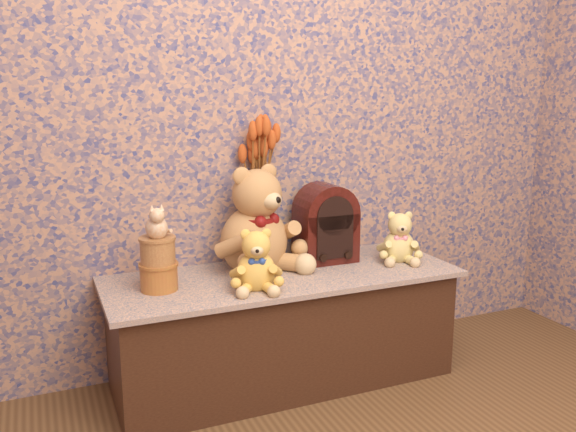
# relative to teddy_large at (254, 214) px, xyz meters

# --- Properties ---
(display_shelf) EXTENTS (1.38, 0.52, 0.45)m
(display_shelf) POSITION_rel_teddy_large_xyz_m (0.08, -0.10, -0.45)
(display_shelf) COLOR #344A6C
(display_shelf) RESTS_ON ground
(teddy_large) EXTENTS (0.49, 0.53, 0.45)m
(teddy_large) POSITION_rel_teddy_large_xyz_m (0.00, 0.00, 0.00)
(teddy_large) COLOR #AE7B43
(teddy_large) RESTS_ON display_shelf
(teddy_medium) EXTENTS (0.24, 0.27, 0.24)m
(teddy_medium) POSITION_rel_teddy_large_xyz_m (-0.07, -0.23, -0.10)
(teddy_medium) COLOR gold
(teddy_medium) RESTS_ON display_shelf
(teddy_small) EXTENTS (0.25, 0.27, 0.23)m
(teddy_small) POSITION_rel_teddy_large_xyz_m (0.60, -0.12, -0.11)
(teddy_small) COLOR tan
(teddy_small) RESTS_ON display_shelf
(cathedral_radio) EXTENTS (0.24, 0.17, 0.33)m
(cathedral_radio) POSITION_rel_teddy_large_xyz_m (0.32, 0.00, -0.06)
(cathedral_radio) COLOR #320F09
(cathedral_radio) RESTS_ON display_shelf
(ceramic_vase) EXTENTS (0.15, 0.15, 0.20)m
(ceramic_vase) POSITION_rel_teddy_large_xyz_m (0.06, 0.09, -0.12)
(ceramic_vase) COLOR tan
(ceramic_vase) RESTS_ON display_shelf
(dried_stalks) EXTENTS (0.28, 0.28, 0.42)m
(dried_stalks) POSITION_rel_teddy_large_xyz_m (0.06, 0.09, 0.19)
(dried_stalks) COLOR #BE4D1E
(dried_stalks) RESTS_ON ceramic_vase
(biscuit_tin_lower) EXTENTS (0.14, 0.14, 0.10)m
(biscuit_tin_lower) POSITION_rel_teddy_large_xyz_m (-0.40, -0.11, -0.18)
(biscuit_tin_lower) COLOR gold
(biscuit_tin_lower) RESTS_ON display_shelf
(biscuit_tin_upper) EXTENTS (0.13, 0.13, 0.10)m
(biscuit_tin_upper) POSITION_rel_teddy_large_xyz_m (-0.40, -0.11, -0.08)
(biscuit_tin_upper) COLOR tan
(biscuit_tin_upper) RESTS_ON biscuit_tin_lower
(cat_figurine) EXTENTS (0.10, 0.11, 0.13)m
(cat_figurine) POSITION_rel_teddy_large_xyz_m (-0.40, -0.11, 0.03)
(cat_figurine) COLOR silver
(cat_figurine) RESTS_ON biscuit_tin_upper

